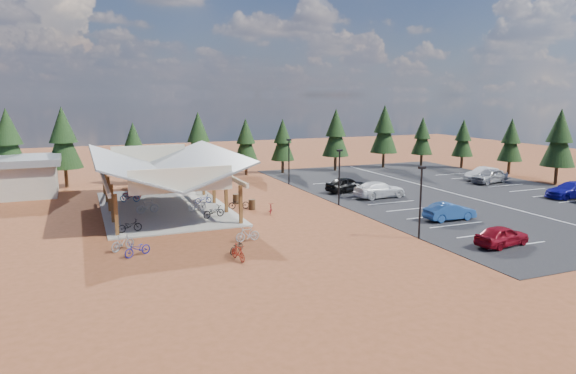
{
  "coord_description": "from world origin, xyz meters",
  "views": [
    {
      "loc": [
        -16.76,
        -38.77,
        9.96
      ],
      "look_at": [
        0.14,
        2.44,
        1.96
      ],
      "focal_mm": 32.0,
      "sensor_mm": 36.0,
      "label": 1
    }
  ],
  "objects_px": {
    "lamp_post_0": "(421,197)",
    "bike_5": "(197,205)",
    "bike_6": "(203,199)",
    "bike_9": "(123,242)",
    "car_7": "(571,190)",
    "bike_15": "(271,209)",
    "lamp_post_2": "(289,158)",
    "bike_13": "(247,234)",
    "bike_4": "(214,212)",
    "car_8": "(490,176)",
    "bike_pavilion": "(162,166)",
    "car_4": "(347,184)",
    "car_9": "(483,174)",
    "trash_bin_1": "(236,199)",
    "bike_10": "(138,249)",
    "bike_2": "(130,197)",
    "trash_bin_0": "(252,204)",
    "bike_1": "(147,207)",
    "bike_11": "(238,252)",
    "car_0": "(502,236)",
    "car_3": "(379,190)",
    "bike_16": "(239,204)",
    "outbuilding": "(1,177)",
    "lamp_post_1": "(339,173)",
    "bike_3": "(132,194)",
    "bike_12": "(236,247)",
    "bike_0": "(130,226)",
    "car_1": "(450,211)"
  },
  "relations": [
    {
      "from": "lamp_post_0",
      "to": "bike_5",
      "type": "height_order",
      "value": "lamp_post_0"
    },
    {
      "from": "lamp_post_0",
      "to": "bike_6",
      "type": "distance_m",
      "value": 20.75
    },
    {
      "from": "bike_9",
      "to": "car_7",
      "type": "distance_m",
      "value": 42.14
    },
    {
      "from": "bike_6",
      "to": "bike_15",
      "type": "distance_m",
      "value": 7.48
    },
    {
      "from": "lamp_post_2",
      "to": "bike_13",
      "type": "height_order",
      "value": "lamp_post_2"
    },
    {
      "from": "lamp_post_2",
      "to": "bike_4",
      "type": "xyz_separation_m",
      "value": [
        -11.9,
        -12.76,
        -2.38
      ]
    },
    {
      "from": "car_8",
      "to": "car_7",
      "type": "bearing_deg",
      "value": -3.7
    },
    {
      "from": "bike_pavilion",
      "to": "bike_5",
      "type": "bearing_deg",
      "value": -50.84
    },
    {
      "from": "bike_6",
      "to": "car_8",
      "type": "bearing_deg",
      "value": -96.09
    },
    {
      "from": "car_4",
      "to": "car_9",
      "type": "distance_m",
      "value": 18.55
    },
    {
      "from": "trash_bin_1",
      "to": "bike_10",
      "type": "distance_m",
      "value": 16.45
    },
    {
      "from": "bike_2",
      "to": "trash_bin_1",
      "type": "bearing_deg",
      "value": -95.69
    },
    {
      "from": "trash_bin_0",
      "to": "bike_4",
      "type": "height_order",
      "value": "bike_4"
    },
    {
      "from": "bike_1",
      "to": "bike_4",
      "type": "relative_size",
      "value": 0.98
    },
    {
      "from": "bike_10",
      "to": "bike_11",
      "type": "distance_m",
      "value": 6.44
    },
    {
      "from": "bike_1",
      "to": "bike_6",
      "type": "bearing_deg",
      "value": -72.49
    },
    {
      "from": "car_0",
      "to": "car_3",
      "type": "relative_size",
      "value": 0.76
    },
    {
      "from": "bike_10",
      "to": "car_7",
      "type": "bearing_deg",
      "value": 66.36
    },
    {
      "from": "trash_bin_0",
      "to": "bike_13",
      "type": "distance_m",
      "value": 10.02
    },
    {
      "from": "car_8",
      "to": "bike_5",
      "type": "bearing_deg",
      "value": -96.9
    },
    {
      "from": "bike_2",
      "to": "bike_13",
      "type": "xyz_separation_m",
      "value": [
        6.25,
        -16.41,
        -0.06
      ]
    },
    {
      "from": "bike_16",
      "to": "car_9",
      "type": "bearing_deg",
      "value": 103.69
    },
    {
      "from": "bike_1",
      "to": "bike_16",
      "type": "bearing_deg",
      "value": -102.18
    },
    {
      "from": "car_7",
      "to": "bike_15",
      "type": "bearing_deg",
      "value": -95.89
    },
    {
      "from": "outbuilding",
      "to": "trash_bin_1",
      "type": "height_order",
      "value": "outbuilding"
    },
    {
      "from": "outbuilding",
      "to": "bike_9",
      "type": "distance_m",
      "value": 24.93
    },
    {
      "from": "bike_9",
      "to": "bike_4",
      "type": "bearing_deg",
      "value": -86.33
    },
    {
      "from": "lamp_post_1",
      "to": "car_7",
      "type": "relative_size",
      "value": 0.95
    },
    {
      "from": "bike_5",
      "to": "car_9",
      "type": "relative_size",
      "value": 0.37
    },
    {
      "from": "bike_pavilion",
      "to": "bike_16",
      "type": "height_order",
      "value": "bike_pavilion"
    },
    {
      "from": "bike_10",
      "to": "bike_16",
      "type": "height_order",
      "value": "bike_16"
    },
    {
      "from": "bike_9",
      "to": "bike_2",
      "type": "bearing_deg",
      "value": -42.77
    },
    {
      "from": "bike_3",
      "to": "car_4",
      "type": "bearing_deg",
      "value": -109.04
    },
    {
      "from": "outbuilding",
      "to": "trash_bin_0",
      "type": "distance_m",
      "value": 25.72
    },
    {
      "from": "bike_10",
      "to": "bike_12",
      "type": "distance_m",
      "value": 6.16
    },
    {
      "from": "bike_4",
      "to": "car_3",
      "type": "height_order",
      "value": "car_3"
    },
    {
      "from": "bike_4",
      "to": "bike_10",
      "type": "distance_m",
      "value": 10.42
    },
    {
      "from": "outbuilding",
      "to": "bike_11",
      "type": "relative_size",
      "value": 6.57
    },
    {
      "from": "car_7",
      "to": "lamp_post_2",
      "type": "bearing_deg",
      "value": -124.68
    },
    {
      "from": "bike_16",
      "to": "car_7",
      "type": "xyz_separation_m",
      "value": [
        31.52,
        -7.71,
        0.34
      ]
    },
    {
      "from": "car_7",
      "to": "bike_5",
      "type": "bearing_deg",
      "value": -99.08
    },
    {
      "from": "bike_5",
      "to": "bike_9",
      "type": "distance_m",
      "value": 11.41
    },
    {
      "from": "bike_15",
      "to": "car_4",
      "type": "relative_size",
      "value": 0.33
    },
    {
      "from": "car_7",
      "to": "bike_1",
      "type": "bearing_deg",
      "value": -99.04
    },
    {
      "from": "bike_1",
      "to": "lamp_post_2",
      "type": "bearing_deg",
      "value": -66.59
    },
    {
      "from": "bike_0",
      "to": "bike_2",
      "type": "height_order",
      "value": "bike_2"
    },
    {
      "from": "bike_15",
      "to": "bike_16",
      "type": "xyz_separation_m",
      "value": [
        -1.94,
        2.86,
        0.03
      ]
    },
    {
      "from": "lamp_post_0",
      "to": "car_1",
      "type": "distance_m",
      "value": 6.91
    },
    {
      "from": "bike_pavilion",
      "to": "trash_bin_1",
      "type": "relative_size",
      "value": 21.56
    },
    {
      "from": "bike_16",
      "to": "car_9",
      "type": "relative_size",
      "value": 0.4
    }
  ]
}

